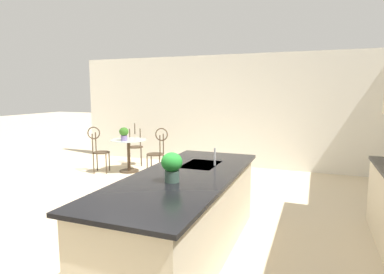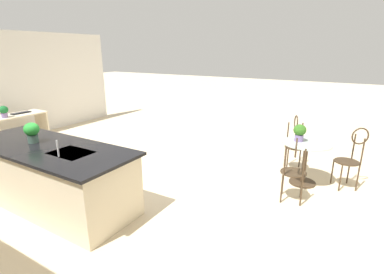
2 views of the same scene
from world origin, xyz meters
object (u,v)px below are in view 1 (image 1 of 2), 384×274
chair_by_island (135,142)px  potted_plant_counter_near (172,165)px  bistro_table (129,152)px  potted_plant_on_table (124,133)px  chair_near_window (158,149)px  chair_toward_desk (98,147)px

chair_by_island → potted_plant_counter_near: bearing=35.2°
chair_by_island → potted_plant_counter_near: 5.00m
bistro_table → chair_by_island: size_ratio=0.77×
chair_by_island → potted_plant_on_table: size_ratio=3.54×
chair_near_window → potted_plant_on_table: chair_near_window is taller
bistro_table → chair_near_window: bearing=87.6°
chair_by_island → potted_plant_on_table: chair_by_island is taller
bistro_table → chair_toward_desk: bearing=-63.4°
chair_toward_desk → potted_plant_on_table: bearing=105.6°
bistro_table → chair_near_window: (0.03, 0.76, 0.13)m
chair_by_island → potted_plant_on_table: bearing=14.4°
bistro_table → potted_plant_on_table: bearing=-8.5°
potted_plant_on_table → potted_plant_counter_near: size_ratio=0.98×
chair_by_island → chair_toward_desk: bearing=-20.9°
chair_near_window → potted_plant_counter_near: potted_plant_counter_near is taller
potted_plant_counter_near → potted_plant_on_table: bearing=-140.7°
chair_toward_desk → potted_plant_counter_near: 4.50m
chair_toward_desk → potted_plant_counter_near: (3.09, 3.24, 0.52)m
bistro_table → potted_plant_counter_near: size_ratio=2.67×
chair_near_window → chair_toward_desk: (0.27, -1.36, 0.00)m
potted_plant_on_table → chair_near_window: bearing=97.8°
chair_toward_desk → potted_plant_on_table: (-0.16, 0.58, 0.34)m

